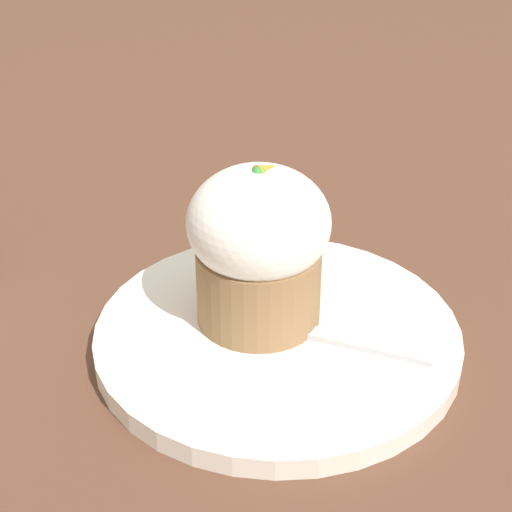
# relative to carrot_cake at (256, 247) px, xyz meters

# --- Properties ---
(ground_plane) EXTENTS (4.00, 4.00, 0.00)m
(ground_plane) POSITION_rel_carrot_cake_xyz_m (0.00, -0.02, -0.06)
(ground_plane) COLOR #513323
(dessert_plate) EXTENTS (0.22, 0.22, 0.01)m
(dessert_plate) POSITION_rel_carrot_cake_xyz_m (0.00, -0.02, -0.06)
(dessert_plate) COLOR white
(dessert_plate) RESTS_ON ground_plane
(carrot_cake) EXTENTS (0.08, 0.08, 0.10)m
(carrot_cake) POSITION_rel_carrot_cake_xyz_m (0.00, 0.00, 0.00)
(carrot_cake) COLOR olive
(carrot_cake) RESTS_ON dessert_plate
(spoon) EXTENTS (0.08, 0.13, 0.01)m
(spoon) POSITION_rel_carrot_cake_xyz_m (0.00, -0.02, -0.05)
(spoon) COLOR #B7B7BC
(spoon) RESTS_ON dessert_plate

